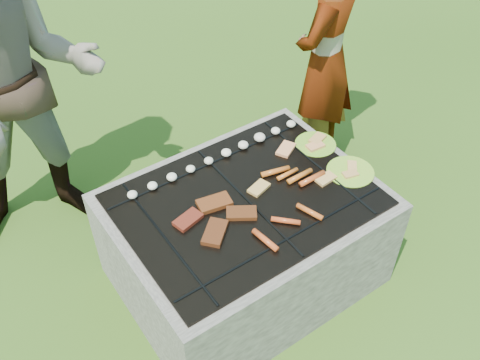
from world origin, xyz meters
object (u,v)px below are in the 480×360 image
object	(u,v)px
plate_near	(350,172)
cook	(326,60)
bystander	(13,88)
plate_far	(316,144)
fire_pit	(245,242)

from	to	relation	value
plate_near	cook	bearing A→B (deg)	58.09
cook	bystander	bearing A→B (deg)	-38.08
cook	bystander	world-z (taller)	bystander
cook	plate_near	bearing A→B (deg)	34.56
plate_far	plate_near	distance (m)	0.28
fire_pit	cook	size ratio (longest dim) A/B	0.85
fire_pit	bystander	xyz separation A→B (m)	(-0.72, 1.02, 0.69)
cook	bystander	size ratio (longest dim) A/B	0.79
plate_near	plate_far	bearing A→B (deg)	89.84
plate_far	plate_near	world-z (taller)	plate_far
cook	bystander	distance (m)	1.80
fire_pit	plate_far	xyz separation A→B (m)	(0.56, 0.13, 0.33)
cook	fire_pit	bearing A→B (deg)	6.12
plate_near	bystander	bearing A→B (deg)	137.45
cook	bystander	xyz separation A→B (m)	(-1.73, 0.45, 0.20)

